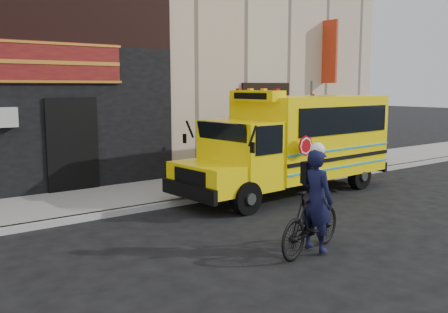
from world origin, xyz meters
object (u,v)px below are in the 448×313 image
at_px(school_bus, 296,140).
at_px(bicycle, 311,221).
at_px(sign_pole, 311,127).
at_px(cyclist, 316,203).

bearing_deg(school_bus, bicycle, -132.00).
bearing_deg(sign_pole, school_bus, -152.39).
distance_m(sign_pole, cyclist, 6.76).
bearing_deg(bicycle, school_bus, -56.12).
xyz_separation_m(sign_pole, bicycle, (-4.86, -4.63, -1.16)).
bearing_deg(sign_pole, bicycle, -136.38).
relative_size(sign_pole, bicycle, 1.59).
height_order(bicycle, cyclist, cyclist).
relative_size(sign_pole, cyclist, 1.71).
height_order(sign_pole, bicycle, sign_pole).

